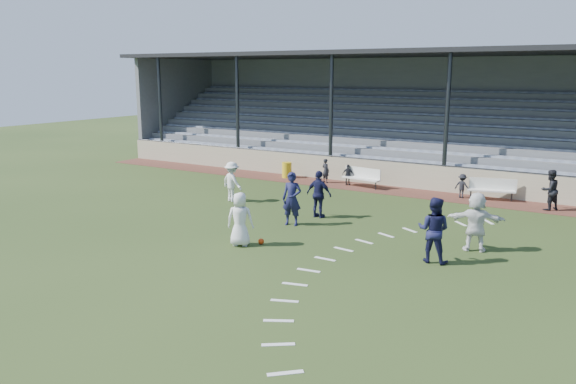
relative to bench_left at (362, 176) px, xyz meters
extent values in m
plane|color=#2A3B18|center=(0.65, -10.48, -0.58)|extent=(90.00, 90.00, 0.00)
cube|color=#502920|center=(0.65, 0.02, -0.57)|extent=(34.00, 2.00, 0.02)
cube|color=tan|center=(0.65, 1.07, 0.02)|extent=(34.00, 0.18, 1.20)
cube|color=silver|center=(0.00, -0.12, -0.13)|extent=(2.04, 0.71, 0.06)
cube|color=silver|center=(0.00, 0.10, 0.12)|extent=(1.98, 0.37, 0.54)
cylinder|color=#292C30|center=(-0.84, 0.01, -0.36)|extent=(0.06, 0.06, 0.40)
cylinder|color=#292C30|center=(0.84, -0.26, -0.36)|extent=(0.06, 0.06, 0.40)
cube|color=silver|center=(6.05, 0.28, -0.13)|extent=(2.03, 0.91, 0.06)
cube|color=silver|center=(6.05, 0.50, 0.12)|extent=(1.95, 0.58, 0.54)
cylinder|color=#292C30|center=(5.23, 0.06, -0.36)|extent=(0.06, 0.06, 0.40)
cylinder|color=#292C30|center=(6.87, 0.50, -0.36)|extent=(0.06, 0.06, 0.40)
cylinder|color=gold|center=(-4.44, 0.20, -0.15)|extent=(0.51, 0.51, 0.82)
sphere|color=red|center=(1.01, -10.26, -0.49)|extent=(0.20, 0.20, 0.20)
imported|color=silver|center=(0.51, -10.71, 0.30)|extent=(1.01, 0.86, 1.77)
imported|color=#15163A|center=(0.65, -7.69, 0.41)|extent=(0.81, 0.62, 1.98)
imported|color=#15163A|center=(6.34, -9.02, 0.40)|extent=(1.00, 0.80, 1.97)
imported|color=silver|center=(-3.57, -5.74, 0.29)|extent=(1.26, 0.92, 1.74)
imported|color=#15163A|center=(0.97, -6.21, 0.34)|extent=(1.10, 0.50, 1.84)
imported|color=silver|center=(7.15, -7.27, 0.37)|extent=(1.85, 1.00, 1.90)
imported|color=black|center=(8.43, -0.29, 0.27)|extent=(1.00, 1.02, 1.66)
imported|color=black|center=(-2.02, 0.05, 0.05)|extent=(0.51, 0.41, 1.23)
imported|color=black|center=(-0.78, 0.08, -0.05)|extent=(0.62, 0.29, 1.04)
imported|color=black|center=(4.82, 0.12, -0.02)|extent=(0.76, 0.52, 1.08)
cube|color=slate|center=(0.65, 1.62, 0.02)|extent=(34.00, 0.80, 1.20)
cube|color=#8591A0|center=(0.65, 1.72, 0.67)|extent=(33.00, 0.28, 0.10)
cube|color=slate|center=(0.65, 2.42, 0.22)|extent=(34.00, 0.80, 1.60)
cube|color=#8591A0|center=(0.65, 2.52, 1.07)|extent=(33.00, 0.28, 0.10)
cube|color=slate|center=(0.65, 3.22, 0.42)|extent=(34.00, 0.80, 2.00)
cube|color=#8591A0|center=(0.65, 3.32, 1.47)|extent=(33.00, 0.28, 0.10)
cube|color=slate|center=(0.65, 4.02, 0.62)|extent=(34.00, 0.80, 2.40)
cube|color=#8591A0|center=(0.65, 4.12, 1.87)|extent=(33.00, 0.28, 0.10)
cube|color=slate|center=(0.65, 4.82, 0.82)|extent=(34.00, 0.80, 2.80)
cube|color=#8591A0|center=(0.65, 4.92, 2.27)|extent=(33.00, 0.28, 0.10)
cube|color=slate|center=(0.65, 5.62, 1.02)|extent=(34.00, 0.80, 3.20)
cube|color=#8591A0|center=(0.65, 5.72, 2.67)|extent=(33.00, 0.28, 0.10)
cube|color=slate|center=(0.65, 6.42, 1.22)|extent=(34.00, 0.80, 3.60)
cube|color=#8591A0|center=(0.65, 6.52, 3.07)|extent=(33.00, 0.28, 0.10)
cube|color=slate|center=(0.65, 7.22, 1.42)|extent=(34.00, 0.80, 4.00)
cube|color=#8591A0|center=(0.65, 7.32, 3.47)|extent=(33.00, 0.28, 0.10)
cube|color=slate|center=(0.65, 8.02, 1.62)|extent=(34.00, 0.80, 4.40)
cube|color=#8591A0|center=(0.65, 8.12, 3.87)|extent=(33.00, 0.28, 0.10)
cube|color=slate|center=(0.65, 8.62, 2.62)|extent=(34.00, 0.40, 6.40)
cube|color=slate|center=(-16.20, 5.02, 2.62)|extent=(0.30, 7.80, 6.40)
cube|color=black|center=(0.65, 4.72, 5.92)|extent=(34.60, 9.00, 0.22)
cylinder|color=#292C30|center=(-14.35, 1.17, 2.67)|extent=(0.20, 0.20, 6.50)
cylinder|color=#292C30|center=(-8.35, 1.17, 2.67)|extent=(0.20, 0.20, 6.50)
cylinder|color=#292C30|center=(-2.35, 1.17, 2.67)|extent=(0.20, 0.20, 6.50)
cylinder|color=#292C30|center=(3.65, 1.17, 2.67)|extent=(0.20, 0.20, 6.50)
cylinder|color=#292C30|center=(0.65, 1.07, 0.67)|extent=(34.00, 0.05, 0.05)
cube|color=white|center=(6.77, -3.47, -0.58)|extent=(0.54, 0.61, 0.01)
cube|color=white|center=(5.95, -4.26, -0.58)|extent=(0.59, 0.56, 0.01)
cube|color=white|center=(5.22, -5.14, -0.58)|extent=(0.64, 0.51, 0.01)
cube|color=white|center=(4.62, -6.10, -0.58)|extent=(0.67, 0.44, 0.01)
cube|color=white|center=(4.14, -7.14, -0.58)|extent=(0.70, 0.37, 0.01)
cube|color=white|center=(3.79, -8.22, -0.58)|extent=(0.71, 0.29, 0.01)
cube|color=white|center=(3.57, -9.34, -0.58)|extent=(0.71, 0.21, 0.01)
cube|color=white|center=(3.50, -10.48, -0.58)|extent=(0.70, 0.12, 0.01)
cube|color=white|center=(3.57, -11.62, -0.58)|extent=(0.71, 0.21, 0.01)
cube|color=white|center=(3.79, -12.74, -0.58)|extent=(0.71, 0.29, 0.01)
cube|color=white|center=(4.14, -13.82, -0.58)|extent=(0.70, 0.37, 0.01)
cube|color=white|center=(4.62, -14.86, -0.58)|extent=(0.67, 0.44, 0.01)
cube|color=white|center=(5.22, -15.82, -0.58)|extent=(0.64, 0.51, 0.01)
cube|color=white|center=(5.95, -16.70, -0.58)|extent=(0.59, 0.56, 0.01)
camera|label=1|loc=(11.00, -24.85, 4.97)|focal=35.00mm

